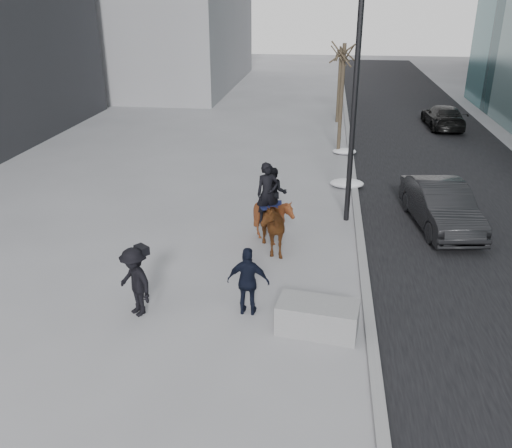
# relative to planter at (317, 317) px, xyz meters

# --- Properties ---
(ground) EXTENTS (120.00, 120.00, 0.00)m
(ground) POSITION_rel_planter_xyz_m (-1.77, 1.42, -0.37)
(ground) COLOR gray
(ground) RESTS_ON ground
(road) EXTENTS (8.00, 90.00, 0.01)m
(road) POSITION_rel_planter_xyz_m (5.23, 11.42, -0.36)
(road) COLOR black
(road) RESTS_ON ground
(curb) EXTENTS (0.25, 90.00, 0.12)m
(curb) POSITION_rel_planter_xyz_m (1.23, 11.42, -0.31)
(curb) COLOR gray
(curb) RESTS_ON ground
(planter) EXTENTS (1.95, 1.17, 0.74)m
(planter) POSITION_rel_planter_xyz_m (0.00, 0.00, 0.00)
(planter) COLOR gray
(planter) RESTS_ON ground
(car_near) EXTENTS (2.25, 4.77, 1.51)m
(car_near) POSITION_rel_planter_xyz_m (3.90, 6.68, 0.39)
(car_near) COLOR black
(car_near) RESTS_ON ground
(car_far) EXTENTS (1.99, 4.59, 1.31)m
(car_far) POSITION_rel_planter_xyz_m (6.68, 21.62, 0.29)
(car_far) COLOR black
(car_far) RESTS_ON ground
(tree_near) EXTENTS (1.20, 1.20, 5.73)m
(tree_near) POSITION_rel_planter_xyz_m (0.63, 15.24, 2.50)
(tree_near) COLOR #392B22
(tree_near) RESTS_ON ground
(tree_far) EXTENTS (1.20, 1.20, 4.75)m
(tree_far) POSITION_rel_planter_xyz_m (0.63, 22.44, 2.01)
(tree_far) COLOR #33281E
(tree_far) RESTS_ON ground
(mounted_left) EXTENTS (1.70, 2.31, 2.71)m
(mounted_left) POSITION_rel_planter_xyz_m (-1.64, 4.15, 0.64)
(mounted_left) COLOR #523110
(mounted_left) RESTS_ON ground
(mounted_right) EXTENTS (1.41, 1.55, 2.40)m
(mounted_right) POSITION_rel_planter_xyz_m (-1.50, 4.72, 0.60)
(mounted_right) COLOR #4E1B0F
(mounted_right) RESTS_ON ground
(feeder) EXTENTS (1.04, 0.87, 1.75)m
(feeder) POSITION_rel_planter_xyz_m (-1.69, 0.56, 0.51)
(feeder) COLOR black
(feeder) RESTS_ON ground
(camera_crew) EXTENTS (1.30, 1.21, 1.75)m
(camera_crew) POSITION_rel_planter_xyz_m (-4.37, 0.19, 0.52)
(camera_crew) COLOR black
(camera_crew) RESTS_ON ground
(lamppost) EXTENTS (0.25, 2.50, 9.09)m
(lamppost) POSITION_rel_planter_xyz_m (0.83, 6.66, 4.63)
(lamppost) COLOR black
(lamppost) RESTS_ON ground
(snow_piles) EXTENTS (1.36, 5.73, 0.35)m
(snow_piles) POSITION_rel_planter_xyz_m (0.93, 12.13, -0.21)
(snow_piles) COLOR silver
(snow_piles) RESTS_ON ground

